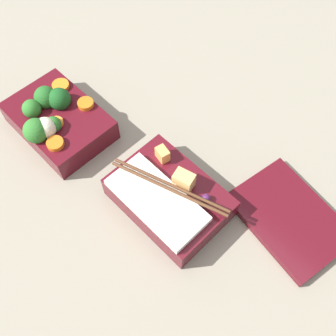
{
  "coord_description": "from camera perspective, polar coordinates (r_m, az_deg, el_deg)",
  "views": [
    {
      "loc": [
        0.31,
        -0.17,
        0.57
      ],
      "look_at": [
        0.09,
        0.05,
        0.04
      ],
      "focal_mm": 42.0,
      "sensor_mm": 36.0,
      "label": 1
    }
  ],
  "objects": [
    {
      "name": "ground_plane",
      "position": [
        0.67,
        -8.19,
        0.2
      ],
      "size": [
        3.0,
        3.0,
        0.0
      ],
      "primitive_type": "plane",
      "color": "gray"
    },
    {
      "name": "bento_tray_vegetable",
      "position": [
        0.71,
        -15.95,
        6.76
      ],
      "size": [
        0.17,
        0.14,
        0.08
      ],
      "color": "#510F19",
      "rests_on": "ground_plane"
    },
    {
      "name": "bento_tray_rice",
      "position": [
        0.6,
        0.02,
        -4.28
      ],
      "size": [
        0.18,
        0.12,
        0.07
      ],
      "color": "#510F19",
      "rests_on": "ground_plane"
    },
    {
      "name": "bento_lid",
      "position": [
        0.64,
        17.15,
        -6.88
      ],
      "size": [
        0.19,
        0.15,
        0.01
      ],
      "primitive_type": "cube",
      "rotation": [
        0.0,
        0.0,
        -0.16
      ],
      "color": "#510F19",
      "rests_on": "ground_plane"
    }
  ]
}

